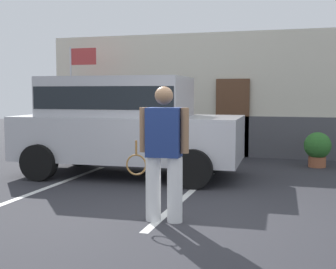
{
  "coord_description": "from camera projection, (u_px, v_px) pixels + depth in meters",
  "views": [
    {
      "loc": [
        1.75,
        -5.83,
        1.73
      ],
      "look_at": [
        -0.35,
        1.2,
        1.05
      ],
      "focal_mm": 48.53,
      "sensor_mm": 36.0,
      "label": 1
    }
  ],
  "objects": [
    {
      "name": "ground_plane",
      "position": [
        167.0,
        219.0,
        6.22
      ],
      "size": [
        40.0,
        40.0,
        0.0
      ],
      "primitive_type": "plane",
      "color": "#2D2D33"
    },
    {
      "name": "parking_stripe_0",
      "position": [
        52.0,
        186.0,
        8.42
      ],
      "size": [
        0.12,
        4.4,
        0.01
      ],
      "primitive_type": "cube",
      "color": "silver",
      "rests_on": "ground_plane"
    },
    {
      "name": "parking_stripe_1",
      "position": [
        187.0,
        195.0,
        7.68
      ],
      "size": [
        0.12,
        4.4,
        0.01
      ],
      "primitive_type": "cube",
      "color": "silver",
      "rests_on": "ground_plane"
    },
    {
      "name": "house_frontage",
      "position": [
        236.0,
        98.0,
        12.34
      ],
      "size": [
        10.83,
        0.4,
        3.36
      ],
      "color": "beige",
      "rests_on": "ground_plane"
    },
    {
      "name": "parked_suv",
      "position": [
        124.0,
        121.0,
        9.42
      ],
      "size": [
        4.67,
        2.31,
        2.05
      ],
      "rotation": [
        0.0,
        0.0,
        0.04
      ],
      "color": "#B7B7BC",
      "rests_on": "ground_plane"
    },
    {
      "name": "tennis_player_man",
      "position": [
        164.0,
        152.0,
        6.03
      ],
      "size": [
        0.93,
        0.3,
        1.81
      ],
      "rotation": [
        0.0,
        0.0,
        3.19
      ],
      "color": "white",
      "rests_on": "ground_plane"
    },
    {
      "name": "potted_plant_by_porch",
      "position": [
        317.0,
        148.0,
        10.54
      ],
      "size": [
        0.62,
        0.62,
        0.82
      ],
      "color": "#9E5638",
      "rests_on": "ground_plane"
    },
    {
      "name": "flag_pole",
      "position": [
        77.0,
        80.0,
        12.51
      ],
      "size": [
        0.8,
        0.05,
        2.99
      ],
      "color": "silver",
      "rests_on": "ground_plane"
    }
  ]
}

